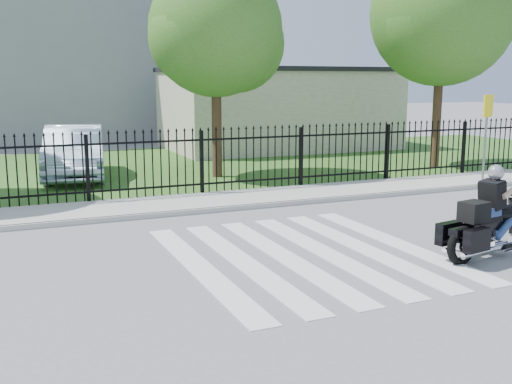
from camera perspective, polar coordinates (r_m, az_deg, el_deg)
name	(u,v)px	position (r m, az deg, el deg)	size (l,w,h in m)	color
ground	(305,255)	(10.96, 4.71, -5.96)	(120.00, 120.00, 0.00)	slate
crosswalk	(305,254)	(10.96, 4.71, -5.93)	(5.00, 5.50, 0.01)	silver
sidewalk	(214,201)	(15.41, -3.99, -0.88)	(40.00, 2.00, 0.12)	#ADAAA3
curb	(228,209)	(14.49, -2.68, -1.60)	(40.00, 0.12, 0.12)	#ADAAA3
grass_strip	(151,167)	(22.06, -9.99, 2.32)	(40.00, 12.00, 0.02)	#2D5F20
iron_fence	(202,164)	(16.21, -5.19, 2.69)	(26.00, 0.04, 1.80)	black
tree_mid	(216,30)	(19.44, -3.87, 15.13)	(4.20, 4.20, 6.78)	#382316
tree_right	(442,14)	(22.63, 17.32, 15.88)	(5.00, 5.00, 7.90)	#382316
building_low	(278,110)	(27.99, 2.14, 7.77)	(10.00, 6.00, 3.50)	beige
building_low_roof	(279,70)	(27.96, 2.17, 11.56)	(10.20, 6.20, 0.20)	black
building_tall	(31,26)	(35.45, -20.64, 14.59)	(15.00, 10.00, 12.00)	gray
motorcycle_rider	(494,218)	(11.51, 21.74, -2.32)	(2.55, 1.14, 1.70)	black
parked_car	(74,152)	(20.10, -16.91, 3.68)	(1.78, 5.10, 1.68)	#A9C1D5
traffic_sign	(487,119)	(19.48, 21.15, 6.48)	(0.54, 0.24, 2.58)	slate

